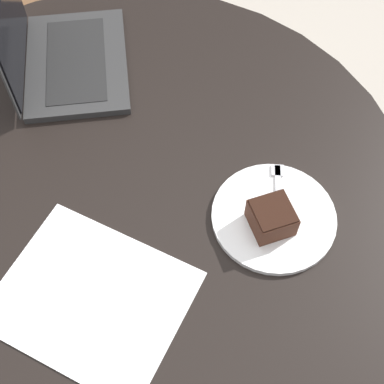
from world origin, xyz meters
TOP-DOWN VIEW (x-y plane):
  - ground_plane at (0.00, 0.00)m, footprint 12.00×12.00m
  - dining_table at (0.00, 0.00)m, footprint 1.29×1.29m
  - chair at (-0.86, 0.43)m, footprint 0.58×0.58m
  - paper_document at (0.16, -0.19)m, footprint 0.42×0.37m
  - plate at (0.29, 0.18)m, footprint 0.25×0.25m
  - cake_slice at (0.30, 0.15)m, footprint 0.11×0.11m
  - fork at (0.26, 0.23)m, footprint 0.13×0.14m
  - laptop at (-0.35, 0.15)m, footprint 0.43×0.41m

SIDE VIEW (x-z plane):
  - ground_plane at x=0.00m, z-range 0.00..0.00m
  - chair at x=-0.86m, z-range 0.01..0.99m
  - dining_table at x=0.00m, z-range 0.24..0.99m
  - paper_document at x=0.16m, z-range 0.75..0.75m
  - plate at x=0.29m, z-range 0.75..0.76m
  - fork at x=0.26m, z-range 0.76..0.77m
  - laptop at x=-0.35m, z-range 0.68..0.90m
  - cake_slice at x=0.30m, z-range 0.76..0.82m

